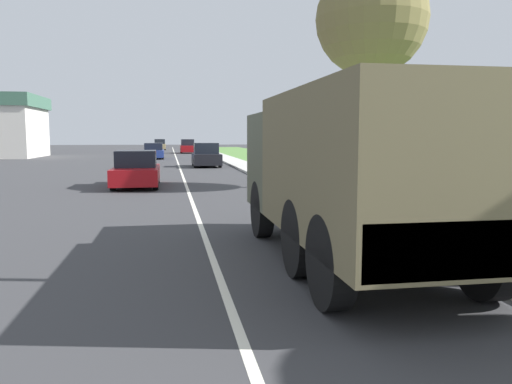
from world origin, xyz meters
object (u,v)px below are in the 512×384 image
Objects in this scene: car_second_ahead at (206,156)px; car_fourth_ahead at (188,147)px; military_truck at (352,168)px; car_nearest_ahead at (136,170)px; car_third_ahead at (154,152)px; car_farthest_ahead at (160,145)px.

car_fourth_ahead is (-0.22, 28.11, 0.03)m from car_second_ahead.
military_truck is 26.81m from car_second_ahead.
military_truck reaches higher than car_nearest_ahead.
car_fourth_ahead is at bearing 90.45° from car_second_ahead.
car_nearest_ahead is at bearing -89.93° from car_third_ahead.
car_farthest_ahead reaches higher than car_second_ahead.
car_nearest_ahead is 0.94× the size of car_farthest_ahead.
car_farthest_ahead reaches higher than car_third_ahead.
car_fourth_ahead reaches higher than car_farthest_ahead.
car_farthest_ahead is at bearing 93.44° from military_truck.
car_nearest_ahead is 41.44m from car_fourth_ahead.
car_farthest_ahead is at bearing 95.04° from car_second_ahead.
car_farthest_ahead is (0.05, 56.75, 0.06)m from car_nearest_ahead.
car_farthest_ahead is (-3.63, 15.48, -0.03)m from car_fourth_ahead.
car_fourth_ahead is (3.67, 41.27, 0.08)m from car_nearest_ahead.
car_second_ahead is 43.76m from car_farthest_ahead.
military_truck is 1.51× the size of car_nearest_ahead.
car_farthest_ahead reaches higher than car_nearest_ahead.
military_truck is at bearing -72.58° from car_nearest_ahead.
car_third_ahead is at bearing 90.07° from car_nearest_ahead.
car_fourth_ahead is (-0.61, 54.91, -0.82)m from military_truck.
military_truck is 1.52× the size of car_third_ahead.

